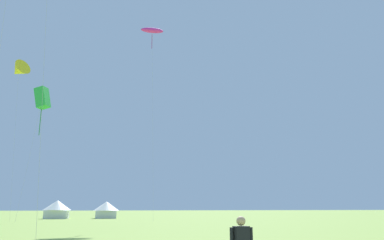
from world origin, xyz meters
name	(u,v)px	position (x,y,z in m)	size (l,w,h in m)	color
kite_yellow_delta	(19,70)	(-22.44, 57.34, 22.66)	(4.00, 3.98, 24.30)	yellow
kite_magenta_parafoil	(152,31)	(-2.35, 51.23, 28.41)	(3.48, 1.99, 29.00)	#E02DA3
kite_green_box	(42,98)	(-17.29, 50.72, 16.56)	(2.70, 2.88, 18.14)	green
festival_tent_right	(57,208)	(-16.26, 65.64, 1.65)	(4.59, 4.59, 2.98)	white
festival_tent_center	(106,209)	(-8.18, 65.64, 1.55)	(4.32, 4.32, 2.81)	white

